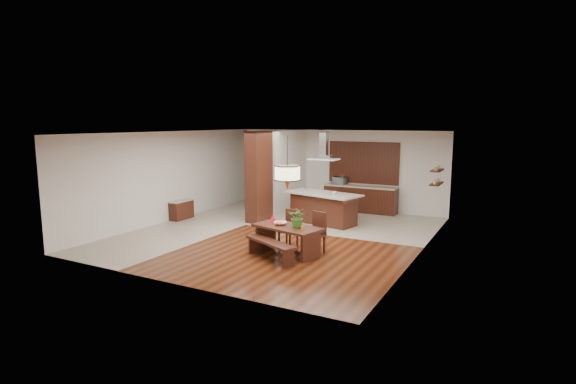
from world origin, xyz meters
The scene contains 25 objects.
room_shell centered at (0.00, 0.00, 2.06)m, with size 9.00×9.04×2.92m.
tile_hallway centered at (-2.75, 0.00, 0.01)m, with size 2.50×9.00×0.01m, color #B4AA96.
tile_kitchen centered at (1.25, 2.50, 0.01)m, with size 5.50×4.00×0.01m, color #B4AA96.
soffit_band centered at (0.00, 0.00, 2.88)m, with size 8.00×9.00×0.02m, color #411E10.
partition_pier centered at (-1.40, 1.20, 1.45)m, with size 0.45×1.00×2.90m, color black.
partition_stub centered at (-1.40, 3.30, 1.45)m, with size 0.18×2.40×2.90m, color silver.
hallway_console centered at (-3.81, 0.20, 0.32)m, with size 0.37×0.88×0.63m, color black.
hallway_doorway centered at (-2.70, 4.40, 1.05)m, with size 1.10×0.20×2.10m, color black.
rear_counter centered at (1.00, 4.20, 0.48)m, with size 2.60×0.62×0.95m.
kitchen_window centered at (1.00, 4.46, 1.75)m, with size 2.60×0.08×1.50m, color #9A672E.
shelf_lower centered at (3.87, 2.60, 1.40)m, with size 0.26×0.90×0.04m, color black.
shelf_upper centered at (3.87, 2.60, 1.80)m, with size 0.26×0.90×0.04m, color black.
dining_table centered at (1.15, -1.63, 0.52)m, with size 1.83×1.20×0.70m.
dining_bench centered at (1.01, -2.22, 0.23)m, with size 1.61×0.35×0.45m, color black, non-canonical shape.
dining_chair_left centered at (0.86, -1.03, 0.48)m, with size 0.42×0.42×0.95m, color black, non-canonical shape.
dining_chair_right centered at (1.68, -1.22, 0.50)m, with size 0.45×0.45×1.01m, color black, non-canonical shape.
pendant_lantern centered at (1.15, -1.63, 2.25)m, with size 0.64×0.64×1.31m, color #FFF4C3, non-canonical shape.
foliage_plant centered at (1.44, -1.62, 0.95)m, with size 0.45×0.39×0.50m, color #346722.
fruit_bowl centered at (0.94, -1.60, 0.74)m, with size 0.31×0.31×0.08m, color beige.
napkin_cone centered at (0.62, -1.42, 0.81)m, with size 0.14×0.14×0.22m, color red.
gold_ornament centered at (1.67, -1.86, 0.75)m, with size 0.07×0.07×0.10m, color gold.
kitchen_island centered at (0.58, 1.84, 0.51)m, with size 2.59×1.59×1.00m.
range_hood centered at (0.58, 1.84, 2.46)m, with size 0.90×0.55×0.87m, color silver, non-canonical shape.
island_cup centered at (1.00, 1.73, 1.04)m, with size 0.11×0.11×0.09m, color silver.
microwave centered at (0.21, 4.19, 1.08)m, with size 0.48×0.33×0.27m, color #B7BABF.
Camera 1 is at (6.17, -11.00, 3.21)m, focal length 28.00 mm.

